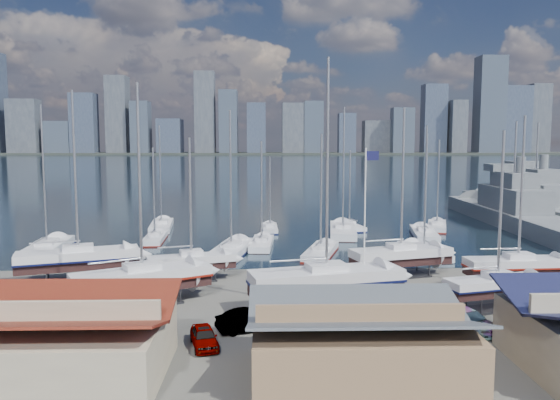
{
  "coord_description": "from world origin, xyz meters",
  "views": [
    {
      "loc": [
        -5.31,
        -55.6,
        13.09
      ],
      "look_at": [
        -3.59,
        8.0,
        6.4
      ],
      "focal_mm": 35.0,
      "sensor_mm": 36.0,
      "label": 1
    }
  ],
  "objects_px": {
    "sailboat_cradle_0": "(78,258)",
    "naval_ship_west": "(534,207)",
    "flagpole": "(366,214)",
    "naval_ship_east": "(512,214)",
    "car_a": "(204,337)"
  },
  "relations": [
    {
      "from": "naval_ship_west",
      "to": "flagpole",
      "type": "distance_m",
      "value": 64.73
    },
    {
      "from": "naval_ship_west",
      "to": "flagpole",
      "type": "height_order",
      "value": "naval_ship_west"
    },
    {
      "from": "sailboat_cradle_0",
      "to": "flagpole",
      "type": "height_order",
      "value": "sailboat_cradle_0"
    },
    {
      "from": "naval_ship_east",
      "to": "car_a",
      "type": "distance_m",
      "value": 67.33
    },
    {
      "from": "sailboat_cradle_0",
      "to": "car_a",
      "type": "distance_m",
      "value": 22.11
    },
    {
      "from": "naval_ship_west",
      "to": "flagpole",
      "type": "bearing_deg",
      "value": 140.71
    },
    {
      "from": "car_a",
      "to": "flagpole",
      "type": "relative_size",
      "value": 0.3
    },
    {
      "from": "sailboat_cradle_0",
      "to": "naval_ship_east",
      "type": "bearing_deg",
      "value": 12.22
    },
    {
      "from": "sailboat_cradle_0",
      "to": "naval_ship_west",
      "type": "bearing_deg",
      "value": 14.99
    },
    {
      "from": "flagpole",
      "to": "sailboat_cradle_0",
      "type": "bearing_deg",
      "value": 163.91
    },
    {
      "from": "naval_ship_east",
      "to": "car_a",
      "type": "relative_size",
      "value": 11.6
    },
    {
      "from": "car_a",
      "to": "sailboat_cradle_0",
      "type": "bearing_deg",
      "value": 114.47
    },
    {
      "from": "sailboat_cradle_0",
      "to": "car_a",
      "type": "height_order",
      "value": "sailboat_cradle_0"
    },
    {
      "from": "sailboat_cradle_0",
      "to": "naval_ship_west",
      "type": "height_order",
      "value": "sailboat_cradle_0"
    },
    {
      "from": "naval_ship_east",
      "to": "flagpole",
      "type": "xyz_separation_m",
      "value": [
        -31.33,
        -41.64,
        5.69
      ]
    }
  ]
}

